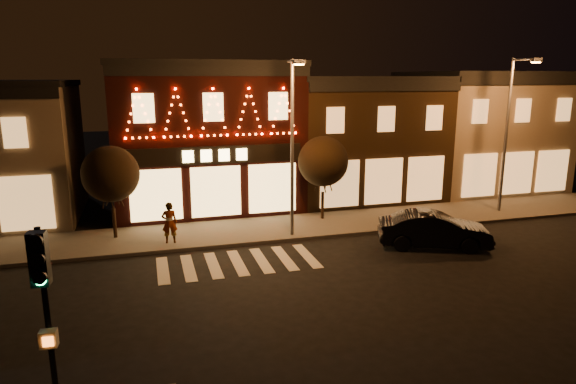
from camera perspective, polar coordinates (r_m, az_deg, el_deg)
name	(u,v)px	position (r m, az deg, el deg)	size (l,w,h in m)	color
ground	(259,304)	(17.27, -3.28, -12.63)	(120.00, 120.00, 0.00)	black
sidewalk_far	(263,229)	(24.94, -2.88, -4.27)	(44.00, 4.00, 0.15)	#47423D
building_pulp	(205,135)	(29.56, -9.45, 6.40)	(10.20, 8.34, 8.30)	black
building_right_a	(356,137)	(32.12, 7.74, 6.25)	(9.20, 8.28, 7.50)	#372513
building_right_b	(478,130)	(36.65, 20.84, 6.58)	(9.20, 8.28, 7.80)	#7D6D58
traffic_signal_near	(44,297)	(10.76, -26.03, -10.72)	(0.34, 0.47, 4.57)	black
streetlamp_mid	(293,135)	(22.66, 0.58, 6.46)	(0.54, 1.85, 8.07)	#59595E
streetlamp_right	(510,124)	(29.53, 23.99, 7.12)	(0.52, 1.89, 8.29)	#59595E
tree_left	(111,174)	(24.08, -19.56, 1.93)	(2.57, 2.57, 4.30)	black
tree_right	(323,161)	(25.95, 4.03, 3.49)	(2.61, 2.61, 4.36)	black
dark_sedan	(434,230)	(23.29, 16.30, -4.17)	(1.70, 4.87, 1.60)	black
pedestrian	(169,223)	(23.06, -13.35, -3.41)	(0.69, 0.45, 1.88)	gray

